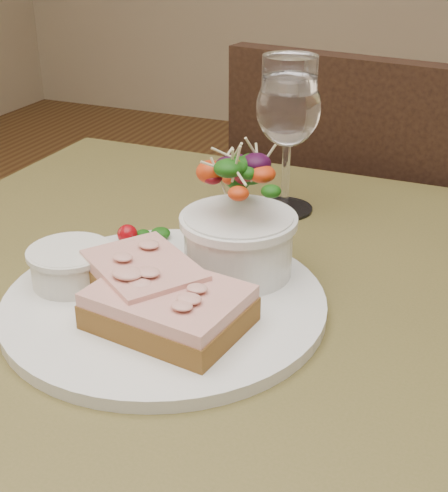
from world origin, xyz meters
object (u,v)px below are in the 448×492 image
at_px(dinner_plate, 165,303).
at_px(sandwich_back, 144,278).
at_px(salad_bowl, 238,217).
at_px(sandwich_front, 169,307).
at_px(ramekin, 70,264).
at_px(cafe_table, 210,389).
at_px(chair_far, 368,355).
at_px(wine_glass, 288,113).

height_order(dinner_plate, sandwich_back, sandwich_back).
bearing_deg(salad_bowl, dinner_plate, -121.14).
bearing_deg(sandwich_back, dinner_plate, 74.68).
distance_m(sandwich_front, ramekin, 0.12).
relative_size(cafe_table, sandwich_front, 5.69).
relative_size(cafe_table, chair_far, 0.89).
xyz_separation_m(chair_far, wine_glass, (-0.06, -0.39, 0.58)).
xyz_separation_m(dinner_plate, wine_glass, (0.03, 0.27, 0.12)).
height_order(dinner_plate, salad_bowl, salad_bowl).
relative_size(sandwich_front, salad_bowl, 1.11).
xyz_separation_m(cafe_table, sandwich_back, (-0.05, -0.04, 0.14)).
relative_size(chair_far, ramekin, 12.04).
bearing_deg(sandwich_back, ramekin, -146.19).
xyz_separation_m(cafe_table, wine_glass, (-0.01, 0.24, 0.22)).
height_order(dinner_plate, sandwich_front, sandwich_front).
bearing_deg(ramekin, salad_bowl, 30.79).
distance_m(dinner_plate, sandwich_front, 0.05).
xyz_separation_m(sandwich_back, wine_glass, (0.04, 0.28, 0.09)).
relative_size(dinner_plate, wine_glass, 1.72).
bearing_deg(dinner_plate, sandwich_back, -140.32).
relative_size(cafe_table, salad_bowl, 6.30).
bearing_deg(sandwich_front, salad_bowl, 88.40).
bearing_deg(salad_bowl, chair_far, 85.38).
bearing_deg(sandwich_front, sandwich_back, 153.12).
bearing_deg(wine_glass, cafe_table, -88.71).
relative_size(cafe_table, ramekin, 10.70).
xyz_separation_m(chair_far, sandwich_back, (-0.11, -0.67, 0.49)).
xyz_separation_m(salad_bowl, wine_glass, (-0.02, 0.19, 0.05)).
xyz_separation_m(ramekin, salad_bowl, (0.14, 0.08, 0.04)).
distance_m(cafe_table, dinner_plate, 0.12).
relative_size(chair_far, sandwich_front, 6.41).
bearing_deg(wine_glass, chair_far, 80.90).
xyz_separation_m(sandwich_front, ramekin, (-0.12, 0.03, 0.00)).
height_order(sandwich_back, ramekin, sandwich_back).
xyz_separation_m(sandwich_front, salad_bowl, (0.02, 0.11, 0.04)).
bearing_deg(sandwich_back, salad_bowl, 90.58).
relative_size(ramekin, salad_bowl, 0.59).
bearing_deg(wine_glass, sandwich_back, -98.75).
relative_size(chair_far, salad_bowl, 7.09).
height_order(cafe_table, sandwich_back, sandwich_back).
bearing_deg(cafe_table, sandwich_front, -98.03).
bearing_deg(ramekin, wine_glass, 65.76).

